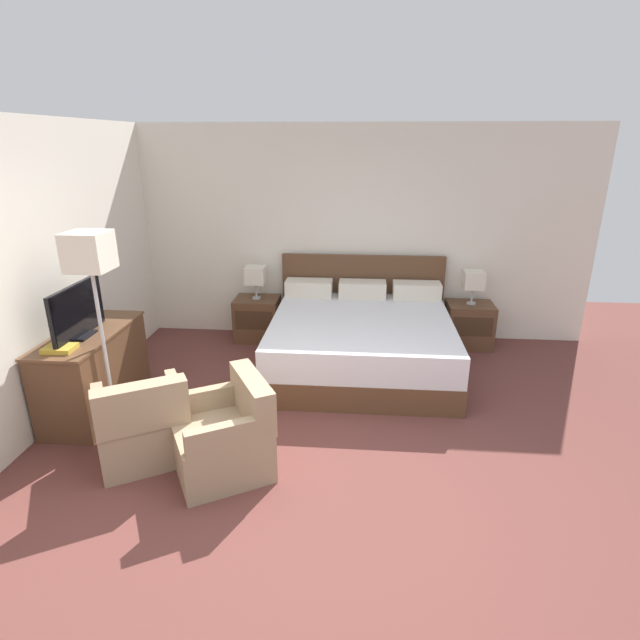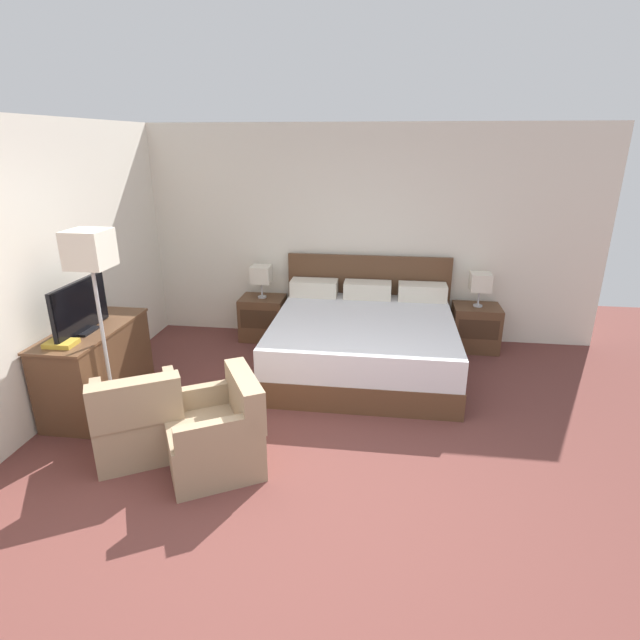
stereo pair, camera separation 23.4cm
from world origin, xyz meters
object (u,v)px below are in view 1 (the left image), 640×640
(dresser, at_px, (94,370))
(floor_lamp, at_px, (91,266))
(table_lamp_left, at_px, (256,276))
(book_red_cover, at_px, (60,348))
(nightstand_right, at_px, (469,325))
(table_lamp_right, at_px, (474,280))
(armchair_companion, at_px, (226,437))
(bed, at_px, (361,340))
(nightstand_left, at_px, (257,319))
(armchair_by_window, at_px, (143,426))
(tv, at_px, (78,312))

(dresser, relative_size, floor_lamp, 0.71)
(table_lamp_left, distance_m, book_red_cover, 2.62)
(nightstand_right, bearing_deg, table_lamp_right, 90.00)
(table_lamp_left, height_order, floor_lamp, floor_lamp)
(table_lamp_left, bearing_deg, armchair_companion, -83.49)
(bed, relative_size, armchair_companion, 2.21)
(table_lamp_right, distance_m, floor_lamp, 4.23)
(nightstand_left, height_order, table_lamp_left, table_lamp_left)
(nightstand_right, distance_m, armchair_companion, 3.62)
(armchair_by_window, bearing_deg, book_red_cover, 159.78)
(tv, xyz_separation_m, floor_lamp, (0.31, -0.20, 0.47))
(table_lamp_left, height_order, table_lamp_right, same)
(bed, xyz_separation_m, floor_lamp, (-2.20, -1.49, 1.17))
(bed, height_order, tv, tv)
(armchair_companion, bearing_deg, armchair_by_window, 172.24)
(nightstand_left, distance_m, table_lamp_left, 0.58)
(table_lamp_left, relative_size, tv, 0.52)
(book_red_cover, bearing_deg, nightstand_left, 63.31)
(nightstand_left, height_order, armchair_companion, armchair_companion)
(table_lamp_left, xyz_separation_m, dresser, (-1.17, -1.92, -0.45))
(nightstand_left, bearing_deg, table_lamp_right, 0.03)
(nightstand_right, xyz_separation_m, floor_lamp, (-3.55, -2.22, 1.22))
(nightstand_left, xyz_separation_m, tv, (-1.17, -2.02, 0.75))
(dresser, bearing_deg, bed, 25.23)
(bed, xyz_separation_m, tv, (-2.51, -1.28, 0.70))
(table_lamp_right, bearing_deg, table_lamp_left, 180.00)
(bed, distance_m, tv, 2.91)
(armchair_companion, bearing_deg, dresser, 151.31)
(armchair_companion, height_order, floor_lamp, floor_lamp)
(table_lamp_right, height_order, floor_lamp, floor_lamp)
(floor_lamp, bearing_deg, nightstand_left, 68.83)
(bed, xyz_separation_m, table_lamp_right, (1.34, 0.73, 0.53))
(bed, bearing_deg, table_lamp_right, 28.60)
(armchair_by_window, distance_m, floor_lamp, 1.36)
(table_lamp_left, xyz_separation_m, table_lamp_right, (2.69, 0.00, 0.00))
(tv, bearing_deg, bed, 27.08)
(nightstand_left, xyz_separation_m, table_lamp_left, (0.00, 0.00, 0.58))
(bed, xyz_separation_m, dresser, (-2.51, -1.18, 0.08))
(bed, height_order, floor_lamp, floor_lamp)
(table_lamp_right, height_order, book_red_cover, table_lamp_right)
(nightstand_right, relative_size, tv, 0.70)
(table_lamp_right, bearing_deg, tv, -152.38)
(tv, bearing_deg, table_lamp_left, 59.93)
(nightstand_right, relative_size, table_lamp_right, 1.35)
(nightstand_right, bearing_deg, table_lamp_left, 179.97)
(table_lamp_left, bearing_deg, nightstand_right, -0.03)
(armchair_companion, bearing_deg, table_lamp_right, 48.93)
(nightstand_left, distance_m, armchair_companion, 2.74)
(nightstand_left, relative_size, armchair_companion, 0.60)
(table_lamp_left, relative_size, dresser, 0.33)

